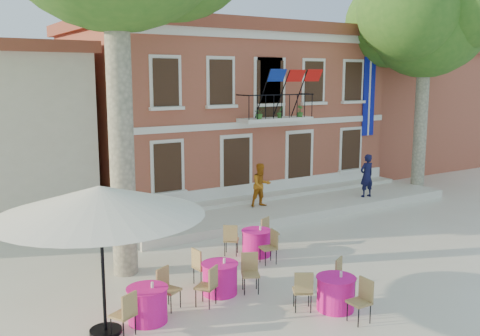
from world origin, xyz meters
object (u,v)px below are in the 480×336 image
at_px(cafe_table_0, 336,291).
at_px(cafe_table_3, 257,241).
at_px(pedestrian_navy, 367,176).
at_px(cafe_table_1, 220,277).
at_px(patio_umbrella, 100,201).
at_px(pedestrian_orange, 261,185).
at_px(cafe_table_2, 148,303).
at_px(plane_tree_east, 427,18).

height_order(cafe_table_0, cafe_table_3, same).
bearing_deg(pedestrian_navy, cafe_table_1, 29.36).
bearing_deg(cafe_table_3, patio_umbrella, -156.22).
bearing_deg(pedestrian_orange, pedestrian_navy, -7.44).
height_order(cafe_table_1, cafe_table_2, same).
bearing_deg(cafe_table_2, pedestrian_navy, 24.13).
bearing_deg(cafe_table_0, cafe_table_2, 156.16).
height_order(patio_umbrella, cafe_table_3, patio_umbrella).
bearing_deg(cafe_table_2, cafe_table_0, -23.84).
bearing_deg(cafe_table_3, plane_tree_east, 17.64).
bearing_deg(pedestrian_orange, cafe_table_0, -109.39).
bearing_deg(patio_umbrella, pedestrian_orange, 37.41).
distance_m(cafe_table_0, cafe_table_3, 4.07).
bearing_deg(cafe_table_2, cafe_table_3, 28.05).
height_order(pedestrian_navy, cafe_table_2, pedestrian_navy).
height_order(patio_umbrella, cafe_table_1, patio_umbrella).
relative_size(plane_tree_east, patio_umbrella, 2.52).
relative_size(plane_tree_east, cafe_table_2, 5.51).
xyz_separation_m(cafe_table_1, cafe_table_3, (2.33, 1.86, 0.00)).
height_order(pedestrian_navy, cafe_table_0, pedestrian_navy).
bearing_deg(cafe_table_0, plane_tree_east, 32.54).
height_order(patio_umbrella, pedestrian_orange, patio_umbrella).
xyz_separation_m(plane_tree_east, cafe_table_2, (-15.86, -5.99, -7.33)).
xyz_separation_m(cafe_table_0, cafe_table_3, (0.57, 4.03, 0.00)).
distance_m(pedestrian_navy, cafe_table_0, 10.70).
bearing_deg(cafe_table_2, patio_umbrella, -179.66).
relative_size(pedestrian_orange, cafe_table_1, 0.89).
bearing_deg(plane_tree_east, cafe_table_2, -159.31).
height_order(pedestrian_navy, cafe_table_1, pedestrian_navy).
distance_m(pedestrian_navy, pedestrian_orange, 4.72).
relative_size(pedestrian_navy, pedestrian_orange, 1.07).
xyz_separation_m(pedestrian_navy, cafe_table_1, (-9.81, -4.84, -0.76)).
bearing_deg(pedestrian_navy, patio_umbrella, 25.69).
bearing_deg(pedestrian_orange, cafe_table_3, -122.16).
bearing_deg(plane_tree_east, cafe_table_3, -162.36).
xyz_separation_m(plane_tree_east, pedestrian_navy, (-3.98, -0.67, -6.57)).
bearing_deg(cafe_table_3, cafe_table_1, -141.39).
relative_size(plane_tree_east, cafe_table_1, 5.62).
xyz_separation_m(plane_tree_east, pedestrian_orange, (-8.61, 0.26, -6.62)).
bearing_deg(patio_umbrella, cafe_table_1, 9.27).
xyz_separation_m(plane_tree_east, patio_umbrella, (-16.79, -5.99, -4.98)).
distance_m(cafe_table_1, cafe_table_3, 2.98).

